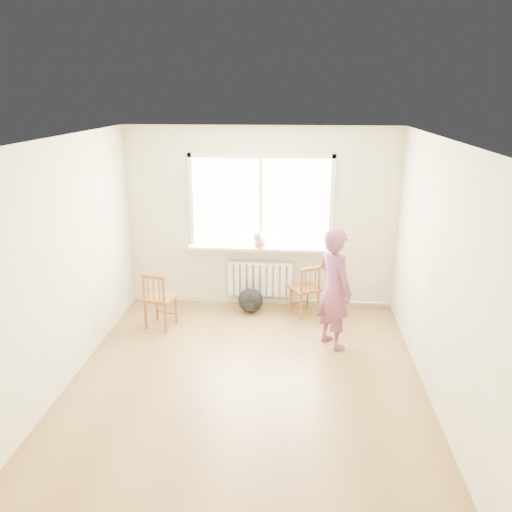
% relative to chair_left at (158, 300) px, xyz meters
% --- Properties ---
extents(floor, '(4.50, 4.50, 0.00)m').
position_rel_chair_left_xyz_m(floor, '(1.34, -1.28, -0.41)').
color(floor, olive).
rests_on(floor, ground).
extents(ceiling, '(4.50, 4.50, 0.00)m').
position_rel_chair_left_xyz_m(ceiling, '(1.34, -1.28, 2.29)').
color(ceiling, white).
rests_on(ceiling, back_wall).
extents(back_wall, '(4.00, 0.01, 2.70)m').
position_rel_chair_left_xyz_m(back_wall, '(1.34, 0.97, 0.94)').
color(back_wall, beige).
rests_on(back_wall, ground).
extents(window, '(2.12, 0.05, 1.42)m').
position_rel_chair_left_xyz_m(window, '(1.34, 0.95, 1.25)').
color(window, white).
rests_on(window, back_wall).
extents(windowsill, '(2.15, 0.22, 0.04)m').
position_rel_chair_left_xyz_m(windowsill, '(1.34, 0.86, 0.52)').
color(windowsill, white).
rests_on(windowsill, back_wall).
extents(radiator, '(1.00, 0.12, 0.55)m').
position_rel_chair_left_xyz_m(radiator, '(1.34, 0.88, 0.03)').
color(radiator, white).
rests_on(radiator, back_wall).
extents(heating_pipe, '(1.40, 0.04, 0.04)m').
position_rel_chair_left_xyz_m(heating_pipe, '(2.59, 0.91, -0.33)').
color(heating_pipe, silver).
rests_on(heating_pipe, back_wall).
extents(baseboard, '(4.00, 0.03, 0.08)m').
position_rel_chair_left_xyz_m(baseboard, '(1.34, 0.96, -0.37)').
color(baseboard, beige).
rests_on(baseboard, ground).
extents(chair_left, '(0.49, 0.47, 0.82)m').
position_rel_chair_left_xyz_m(chair_left, '(0.00, 0.00, 0.00)').
color(chair_left, brown).
rests_on(chair_left, floor).
extents(chair_right, '(0.52, 0.52, 0.78)m').
position_rel_chair_left_xyz_m(chair_right, '(2.04, 0.56, -0.02)').
color(chair_right, brown).
rests_on(chair_right, floor).
extents(person, '(0.63, 0.68, 1.57)m').
position_rel_chair_left_xyz_m(person, '(2.37, -0.32, 0.37)').
color(person, '#CE444B').
rests_on(person, floor).
extents(cat, '(0.25, 0.46, 0.31)m').
position_rel_chair_left_xyz_m(cat, '(1.34, 0.78, 0.66)').
color(cat, beige).
rests_on(cat, windowsill).
extents(backpack, '(0.43, 0.37, 0.37)m').
position_rel_chair_left_xyz_m(backpack, '(1.22, 0.61, -0.23)').
color(backpack, black).
rests_on(backpack, floor).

